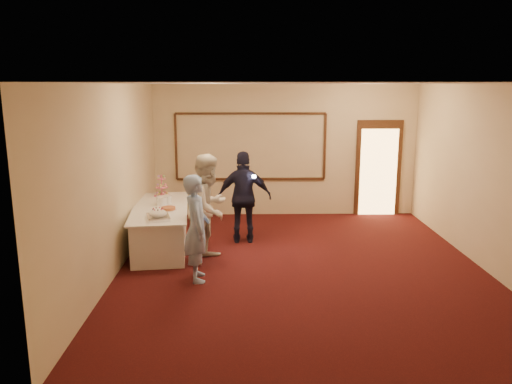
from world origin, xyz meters
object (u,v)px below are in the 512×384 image
at_px(tart, 168,209).
at_px(guest, 244,197).
at_px(plate_stack_b, 167,199).
at_px(woman, 209,208).
at_px(buffet_table, 161,227).
at_px(pavlova_tray, 158,215).
at_px(cupcake_stand, 162,188).
at_px(plate_stack_a, 162,201).
at_px(man, 197,228).

distance_m(tart, guest, 1.47).
bearing_deg(plate_stack_b, tart, -79.72).
bearing_deg(plate_stack_b, woman, -49.63).
bearing_deg(woman, buffet_table, 81.58).
bearing_deg(tart, pavlova_tray, -96.91).
relative_size(cupcake_stand, guest, 0.27).
relative_size(plate_stack_b, woman, 0.10).
xyz_separation_m(woman, guest, (0.60, 0.99, -0.04)).
distance_m(cupcake_stand, plate_stack_b, 0.68).
height_order(buffet_table, cupcake_stand, cupcake_stand).
bearing_deg(plate_stack_a, plate_stack_b, 68.74).
xyz_separation_m(plate_stack_a, woman, (0.94, -0.84, 0.07)).
height_order(plate_stack_a, tart, plate_stack_a).
height_order(cupcake_stand, plate_stack_b, cupcake_stand).
height_order(buffet_table, pavlova_tray, pavlova_tray).
bearing_deg(pavlova_tray, woman, 10.77).
relative_size(plate_stack_a, tart, 0.67).
bearing_deg(pavlova_tray, plate_stack_a, 95.77).
distance_m(man, guest, 2.04).
bearing_deg(woman, cupcake_stand, 61.63).
xyz_separation_m(plate_stack_a, plate_stack_b, (0.07, 0.19, -0.01)).
distance_m(cupcake_stand, tart, 1.25).
distance_m(buffet_table, plate_stack_b, 0.55).
bearing_deg(cupcake_stand, tart, -75.75).
bearing_deg(cupcake_stand, plate_stack_a, -80.94).
distance_m(plate_stack_a, tart, 0.43).
xyz_separation_m(tart, woman, (0.77, -0.45, 0.12)).
xyz_separation_m(plate_stack_a, man, (0.82, -1.75, -0.02)).
distance_m(pavlova_tray, plate_stack_b, 1.18).
bearing_deg(cupcake_stand, man, -69.76).
height_order(pavlova_tray, woman, woman).
bearing_deg(plate_stack_a, buffet_table, -96.61).
height_order(pavlova_tray, plate_stack_a, pavlova_tray).
bearing_deg(guest, cupcake_stand, -22.76).
relative_size(plate_stack_a, man, 0.12).
bearing_deg(tart, woman, -30.63).
xyz_separation_m(cupcake_stand, woman, (1.07, -1.66, -0.02)).
height_order(cupcake_stand, man, man).
bearing_deg(woman, tart, 88.12).
bearing_deg(tart, guest, 21.55).
distance_m(cupcake_stand, man, 2.74).
xyz_separation_m(pavlova_tray, plate_stack_b, (-0.03, 1.18, -0.00)).
relative_size(pavlova_tray, plate_stack_b, 2.98).
xyz_separation_m(buffet_table, cupcake_stand, (-0.12, 0.94, 0.55)).
bearing_deg(cupcake_stand, woman, -57.12).
bearing_deg(plate_stack_b, cupcake_stand, 107.69).
xyz_separation_m(buffet_table, woman, (0.95, -0.72, 0.54)).
xyz_separation_m(man, woman, (0.13, 0.91, 0.09)).
xyz_separation_m(plate_stack_b, man, (0.74, -1.93, -0.01)).
bearing_deg(guest, pavlova_tray, 37.62).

